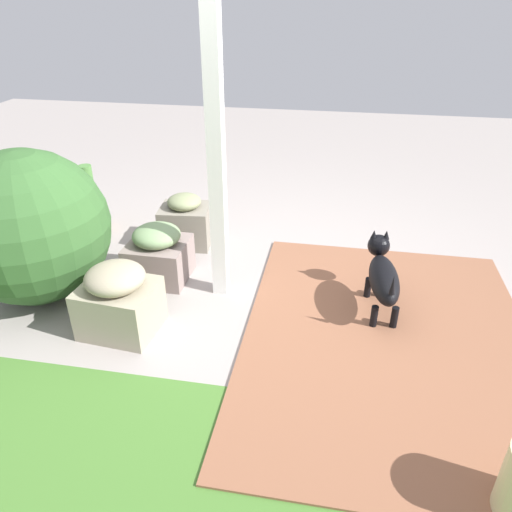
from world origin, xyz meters
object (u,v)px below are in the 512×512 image
object	(u,v)px
stone_planter_nearest	(186,222)
round_shrub	(31,227)
terracotta_pot_tall	(92,207)
porch_pillar	(215,132)
stone_planter_near	(159,254)
stone_planter_mid	(119,300)
dog	(383,275)

from	to	relation	value
stone_planter_nearest	round_shrub	size ratio (longest dim) A/B	0.43
round_shrub	terracotta_pot_tall	xyz separation A→B (m)	(0.15, -1.06, -0.32)
porch_pillar	stone_planter_nearest	world-z (taller)	porch_pillar
terracotta_pot_tall	stone_planter_near	bearing A→B (deg)	141.75
stone_planter_mid	stone_planter_near	bearing A→B (deg)	-91.87
stone_planter_nearest	stone_planter_near	distance (m)	0.58
stone_planter_nearest	dog	distance (m)	1.75
porch_pillar	stone_planter_nearest	bearing A→B (deg)	-54.79
porch_pillar	stone_planter_near	size ratio (longest dim) A/B	5.31
terracotta_pot_tall	dog	size ratio (longest dim) A/B	0.88
round_shrub	terracotta_pot_tall	bearing A→B (deg)	-82.09
stone_planter_near	round_shrub	bearing A→B (deg)	25.57
stone_planter_near	terracotta_pot_tall	distance (m)	1.14
stone_planter_mid	round_shrub	size ratio (longest dim) A/B	0.47
stone_planter_near	dog	bearing A→B (deg)	175.53
stone_planter_nearest	stone_planter_mid	world-z (taller)	stone_planter_mid
stone_planter_near	round_shrub	size ratio (longest dim) A/B	0.42
terracotta_pot_tall	dog	xyz separation A→B (m)	(-2.53, 0.83, 0.06)
round_shrub	porch_pillar	bearing A→B (deg)	-168.03
dog	stone_planter_near	bearing A→B (deg)	-4.47
stone_planter_nearest	stone_planter_near	size ratio (longest dim) A/B	1.03
round_shrub	dog	distance (m)	2.40
stone_planter_near	stone_planter_mid	world-z (taller)	stone_planter_mid
terracotta_pot_tall	stone_planter_mid	bearing A→B (deg)	122.66
stone_planter_mid	terracotta_pot_tall	world-z (taller)	terracotta_pot_tall
stone_planter_mid	porch_pillar	bearing A→B (deg)	-132.90
round_shrub	terracotta_pot_tall	world-z (taller)	round_shrub
porch_pillar	stone_planter_mid	size ratio (longest dim) A/B	4.74
stone_planter_mid	dog	world-z (taller)	stone_planter_mid
stone_planter_mid	terracotta_pot_tall	xyz separation A→B (m)	(0.87, -1.36, -0.01)
porch_pillar	round_shrub	xyz separation A→B (m)	(1.25, 0.27, -0.64)
stone_planter_mid	dog	bearing A→B (deg)	-162.24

